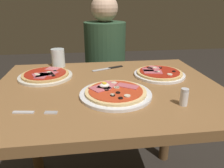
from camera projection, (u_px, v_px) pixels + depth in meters
name	position (u px, v px, depth m)	size (l,w,h in m)	color
dining_table	(108.00, 111.00, 1.04)	(1.05, 0.82, 0.76)	olive
pizza_foreground	(115.00, 93.00, 0.89)	(0.30, 0.30, 0.05)	white
pizza_across_left	(159.00, 73.00, 1.12)	(0.26, 0.26, 0.03)	white
pizza_across_right	(46.00, 75.00, 1.09)	(0.27, 0.27, 0.03)	silver
water_glass_near	(58.00, 59.00, 1.26)	(0.08, 0.08, 0.11)	silver
fork	(32.00, 112.00, 0.75)	(0.16, 0.04, 0.00)	silver
knife	(110.00, 68.00, 1.24)	(0.19, 0.09, 0.01)	silver
salt_shaker	(184.00, 97.00, 0.80)	(0.03, 0.03, 0.07)	white
diner_person	(105.00, 75.00, 1.77)	(0.32, 0.32, 1.18)	black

